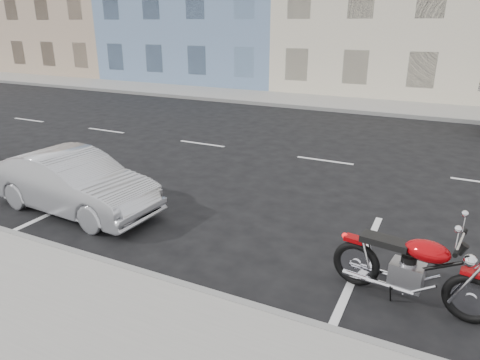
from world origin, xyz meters
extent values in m
plane|color=black|center=(0.00, 0.00, 0.00)|extent=(120.00, 120.00, 0.00)
cube|color=gray|center=(-5.00, 8.70, 0.07)|extent=(80.00, 3.40, 0.15)
cube|color=gray|center=(-5.00, -7.00, 0.08)|extent=(80.00, 0.12, 0.16)
cube|color=gray|center=(-5.00, 7.00, 0.08)|extent=(80.00, 0.12, 0.16)
torus|color=black|center=(0.81, -5.81, 0.33)|extent=(0.70, 0.21, 0.69)
cube|color=#A1050A|center=(0.77, -5.80, 0.71)|extent=(0.33, 0.21, 0.06)
cube|color=gray|center=(1.50, -5.90, 0.39)|extent=(0.47, 0.37, 0.35)
cube|color=black|center=(1.17, -5.86, 0.81)|extent=(0.67, 0.36, 0.09)
cylinder|color=silver|center=(1.15, -6.00, 0.23)|extent=(0.98, 0.22, 0.08)
cylinder|color=silver|center=(1.19, -5.71, 0.23)|extent=(0.98, 0.22, 0.08)
imported|color=#ADAFB5|center=(-5.63, -5.55, 0.61)|extent=(3.78, 1.52, 1.22)
camera|label=1|loc=(0.92, -11.28, 3.63)|focal=32.00mm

